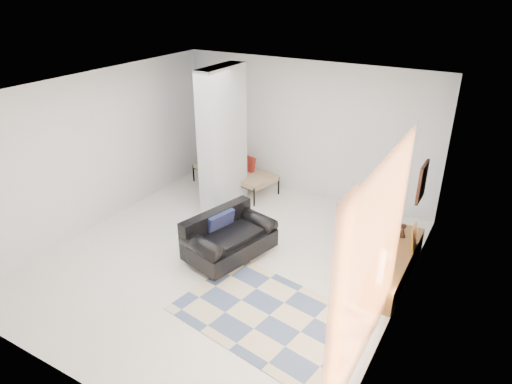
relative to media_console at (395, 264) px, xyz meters
The scene contains 17 objects.
floor 2.68m from the media_console, 160.29° to the right, with size 6.00×6.00×0.00m, color white.
ceiling 3.73m from the media_console, 160.29° to the right, with size 6.00×6.00×0.00m, color white.
wall_back 3.49m from the media_console, 140.23° to the left, with size 6.00×6.00×0.00m, color silver.
wall_front 4.80m from the media_console, 122.85° to the right, with size 6.00×6.00×0.00m, color silver.
wall_left 5.48m from the media_console, behind, with size 6.00×6.00×0.00m, color silver.
wall_right 1.52m from the media_console, 75.71° to the right, with size 6.00×6.00×0.00m, color silver.
partition_column 3.88m from the media_console, 169.10° to the left, with size 0.35×1.20×2.80m, color silver.
hallway_door 5.12m from the media_console, 156.00° to the left, with size 0.85×0.06×2.04m, color silver.
curtain 2.41m from the media_console, 85.82° to the right, with size 2.55×2.55×0.00m, color orange.
wall_art 1.46m from the media_console, ahead, with size 0.04×0.45×0.55m, color black.
media_console is the anchor object (origin of this frame).
loveseat 2.68m from the media_console, 161.96° to the right, with size 1.18×1.62×0.76m.
daybed 4.25m from the media_console, 158.21° to the left, with size 2.03×1.19×0.77m.
area_rug 2.19m from the media_console, 124.21° to the right, with size 2.50×1.66×0.01m, color beige.
cylinder_lamp 0.98m from the media_console, 91.33° to the right, with size 0.10×0.10×0.53m, color silver.
bronze_figurine 0.64m from the media_console, 95.15° to the left, with size 0.12×0.12×0.23m, color black, non-canonical shape.
vase 0.39m from the media_console, 101.24° to the right, with size 0.18×0.18×0.19m, color silver.
Camera 1 is at (3.61, -5.29, 4.24)m, focal length 32.00 mm.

